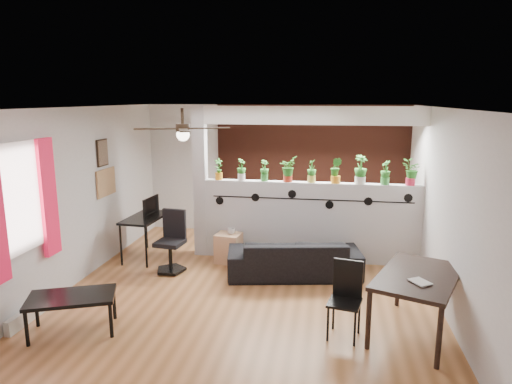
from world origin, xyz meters
name	(u,v)px	position (x,y,z in m)	size (l,w,h in m)	color
room_shell	(248,204)	(0.00, 0.00, 1.30)	(6.30, 7.10, 2.90)	#955C30
partition_wall	(310,221)	(0.80, 1.50, 0.68)	(3.60, 0.18, 1.35)	#BCBCC1
ceiling_header	(313,115)	(0.80, 1.50, 2.45)	(3.60, 0.18, 0.30)	white
pier_column	(200,182)	(-1.11, 1.50, 1.30)	(0.22, 0.20, 2.60)	#BCBCC1
brick_panel	(315,171)	(0.80, 2.97, 1.30)	(3.90, 0.05, 2.60)	#9E432E
vine_decal	(311,199)	(0.80, 1.40, 1.08)	(3.31, 0.01, 0.30)	black
window_assembly	(21,201)	(-2.56, -1.20, 1.51)	(0.09, 1.30, 1.55)	white
baseboard_heater	(34,311)	(-2.54, -1.20, 0.09)	(0.08, 1.00, 0.18)	silver
corkboard	(106,182)	(-2.58, 0.95, 1.35)	(0.03, 0.60, 0.45)	#A1774E
framed_art	(102,153)	(-2.58, 0.90, 1.85)	(0.03, 0.34, 0.44)	#8C7259
ceiling_fan	(183,130)	(-0.80, -0.30, 2.31)	(1.19, 1.19, 0.43)	black
potted_plant_0	(219,168)	(-0.78, 1.50, 1.55)	(0.21, 0.19, 0.37)	orange
potted_plant_1	(241,169)	(-0.39, 1.50, 1.55)	(0.19, 0.22, 0.37)	silver
potted_plant_2	(264,170)	(0.01, 1.50, 1.54)	(0.22, 0.22, 0.36)	#318734
potted_plant_3	(288,168)	(0.41, 1.50, 1.58)	(0.22, 0.25, 0.43)	#B12F1C
potted_plant_4	(312,170)	(0.80, 1.50, 1.55)	(0.19, 0.21, 0.38)	gold
potted_plant_5	(336,170)	(1.20, 1.50, 1.58)	(0.26, 0.24, 0.43)	orange
potted_plant_6	(361,169)	(1.59, 1.50, 1.60)	(0.31, 0.29, 0.47)	white
potted_plant_7	(386,172)	(1.99, 1.50, 1.56)	(0.21, 0.24, 0.39)	#338E39
potted_plant_8	(411,172)	(2.38, 1.50, 1.57)	(0.22, 0.18, 0.42)	#C71F3F
sofa	(294,258)	(0.59, 0.74, 0.28)	(1.94, 0.76, 0.57)	black
cube_shelf	(229,248)	(-0.55, 1.16, 0.25)	(0.40, 0.36, 0.49)	tan
cup	(231,231)	(-0.50, 1.16, 0.54)	(0.13, 0.13, 0.10)	gray
computer_desk	(145,220)	(-2.01, 1.16, 0.66)	(0.59, 1.04, 0.73)	black
monitor	(148,210)	(-2.01, 1.31, 0.82)	(0.05, 0.30, 0.17)	black
office_chair	(172,245)	(-1.35, 0.62, 0.43)	(0.50, 0.50, 0.97)	black
dining_table	(418,281)	(2.14, -0.82, 0.65)	(1.26, 1.55, 0.73)	black
book	(414,283)	(2.04, -1.12, 0.74)	(0.17, 0.23, 0.02)	gray
folding_chair	(346,292)	(1.33, -0.97, 0.53)	(0.43, 0.43, 0.89)	black
coffee_table	(72,299)	(-1.85, -1.44, 0.41)	(1.11, 0.87, 0.46)	black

